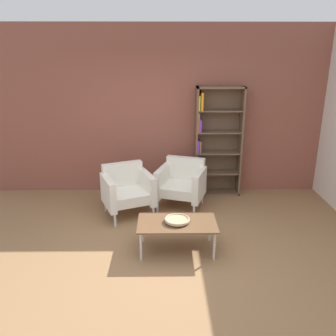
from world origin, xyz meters
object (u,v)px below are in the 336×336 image
at_px(bookshelf_tall, 215,142).
at_px(armchair_spare_guest, 182,182).
at_px(decorative_bowl, 177,220).
at_px(armchair_near_window, 127,189).
at_px(coffee_table_low, 177,224).

xyz_separation_m(bookshelf_tall, armchair_spare_guest, (-0.61, -0.58, -0.53)).
distance_m(decorative_bowl, armchair_near_window, 1.31).
height_order(coffee_table_low, decorative_bowl, decorative_bowl).
relative_size(decorative_bowl, armchair_near_window, 0.35).
xyz_separation_m(coffee_table_low, armchair_near_window, (-0.74, 1.08, 0.05)).
distance_m(armchair_spare_guest, armchair_near_window, 0.91).
bearing_deg(coffee_table_low, bookshelf_tall, 69.28).
bearing_deg(armchair_near_window, armchair_spare_guest, -4.76).
relative_size(coffee_table_low, decorative_bowl, 3.12).
distance_m(bookshelf_tall, coffee_table_low, 2.15).
distance_m(coffee_table_low, armchair_near_window, 1.31).
height_order(bookshelf_tall, decorative_bowl, bookshelf_tall).
bearing_deg(coffee_table_low, armchair_spare_guest, 84.67).
bearing_deg(armchair_spare_guest, coffee_table_low, -76.68).
relative_size(bookshelf_tall, armchair_spare_guest, 2.16).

